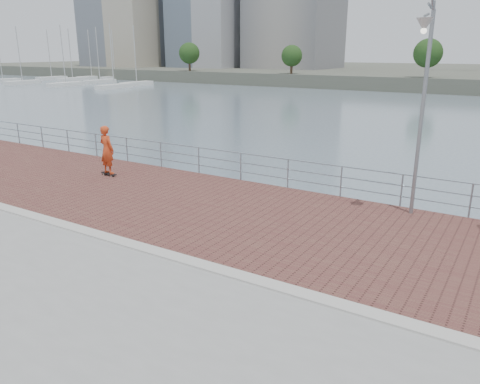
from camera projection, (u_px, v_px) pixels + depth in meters
The scene contains 8 objects.
water at pixel (198, 336), 11.82m from camera, with size 400.00×400.00×0.00m, color slate.
brick_lane at pixel (268, 220), 14.15m from camera, with size 40.00×6.80×0.02m, color brown.
curb at pixel (196, 263), 11.23m from camera, with size 40.00×0.40×0.06m, color #B7B5AD.
guardrail at pixel (314, 174), 16.71m from camera, with size 39.06×0.06×1.13m.
street_lamp at pixel (423, 73), 13.11m from camera, with size 0.44×1.28×6.06m.
skateboard at pixel (109, 174), 19.11m from camera, with size 0.76×0.25×0.09m.
skateboarder at pixel (107, 150), 18.82m from camera, with size 0.71×0.47×1.96m, color red.
marina at pixel (77, 80), 103.90m from camera, with size 36.35×30.40×11.63m.
Camera 1 is at (6.32, -8.13, 4.93)m, focal length 35.00 mm.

